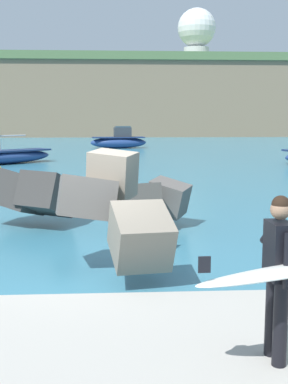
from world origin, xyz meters
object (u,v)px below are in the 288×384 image
(radar_dome, at_px, (197,33))
(boat_mid_centre, at_px, (119,141))
(surfer_with_board, at_px, (285,269))
(mooring_buoy_middle, at_px, (114,159))
(boat_far_centre, at_px, (7,156))

(radar_dome, bearing_deg, boat_mid_centre, -107.30)
(surfer_with_board, relative_size, mooring_buoy_middle, 4.78)
(surfer_with_board, xyz_separation_m, mooring_buoy_middle, (-1.80, 26.73, -1.06))
(surfer_with_board, height_order, mooring_buoy_middle, surfer_with_board)
(boat_far_centre, height_order, radar_dome, radar_dome)
(surfer_with_board, relative_size, radar_dome, 0.20)
(boat_far_centre, bearing_deg, boat_mid_centre, 66.02)
(surfer_with_board, bearing_deg, boat_far_centre, 107.82)
(boat_mid_centre, xyz_separation_m, radar_dome, (15.10, 48.47, 18.03))
(surfer_with_board, distance_m, boat_mid_centre, 42.31)
(mooring_buoy_middle, bearing_deg, boat_mid_centre, 88.40)
(mooring_buoy_middle, bearing_deg, radar_dome, 76.36)
(boat_mid_centre, distance_m, radar_dome, 53.88)
(boat_far_centre, bearing_deg, radar_dome, 70.99)
(boat_far_centre, height_order, mooring_buoy_middle, boat_far_centre)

